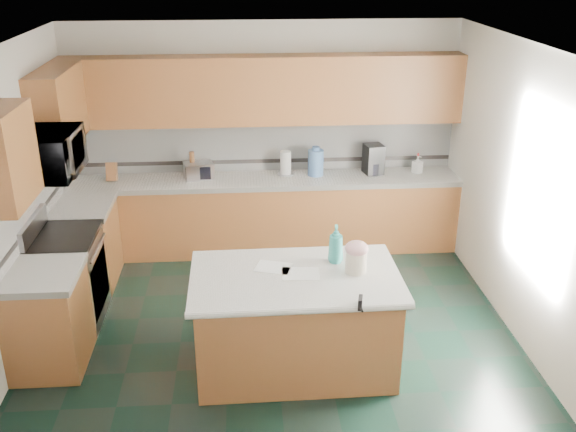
{
  "coord_description": "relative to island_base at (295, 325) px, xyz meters",
  "views": [
    {
      "loc": [
        -0.25,
        -5.19,
        3.47
      ],
      "look_at": [
        0.15,
        0.35,
        1.12
      ],
      "focal_mm": 40.0,
      "sensor_mm": 36.0,
      "label": 1
    }
  ],
  "objects": [
    {
      "name": "clamp_handle",
      "position": [
        0.46,
        -0.57,
        0.48
      ],
      "size": [
        0.02,
        0.07,
        0.02
      ],
      "primitive_type": "cylinder",
      "rotation": [
        1.57,
        0.0,
        0.0
      ],
      "color": "black",
      "rests_on": "island_top"
    },
    {
      "name": "treat_jar_lid",
      "position": [
        0.51,
        0.02,
        0.71
      ],
      "size": [
        0.2,
        0.2,
        0.12
      ],
      "primitive_type": "ellipsoid",
      "color": "#D1959B",
      "rests_on": "treat_jar"
    },
    {
      "name": "left_accent_band",
      "position": [
        -2.44,
        1.0,
        0.61
      ],
      "size": [
        0.01,
        2.3,
        0.05
      ],
      "primitive_type": "cube",
      "color": "black",
      "rests_on": "wall_left"
    },
    {
      "name": "left_backsplash",
      "position": [
        -2.44,
        1.0,
        0.81
      ],
      "size": [
        0.02,
        2.3,
        0.63
      ],
      "primitive_type": "cube",
      "color": "silver",
      "rests_on": "wall_left"
    },
    {
      "name": "utensil_crock",
      "position": [
        -1.01,
        2.53,
        0.55
      ],
      "size": [
        0.1,
        0.1,
        0.13
      ],
      "primitive_type": "cylinder",
      "color": "black",
      "rests_on": "back_countertop"
    },
    {
      "name": "clamp_body",
      "position": [
        0.46,
        -0.51,
        0.5
      ],
      "size": [
        0.05,
        0.11,
        0.09
      ],
      "primitive_type": "cube",
      "rotation": [
        0.0,
        0.0,
        -0.24
      ],
      "color": "black",
      "rests_on": "island_top"
    },
    {
      "name": "toaster_oven_door",
      "position": [
        -0.94,
        2.39,
        0.59
      ],
      "size": [
        0.29,
        0.01,
        0.15
      ],
      "primitive_type": "cube",
      "color": "black",
      "rests_on": "toaster_oven"
    },
    {
      "name": "range_handle",
      "position": [
        -1.83,
        0.95,
        0.35
      ],
      "size": [
        0.02,
        0.66,
        0.02
      ],
      "primitive_type": "cylinder",
      "rotation": [
        1.57,
        0.0,
        0.0
      ],
      "color": "#B7B7BC",
      "rests_on": "range_body"
    },
    {
      "name": "back_upper_cab",
      "position": [
        -0.15,
        2.58,
        1.51
      ],
      "size": [
        4.6,
        0.33,
        0.78
      ],
      "primitive_type": "cube",
      "color": "brown",
      "rests_on": "wall_back"
    },
    {
      "name": "range_cooktop",
      "position": [
        -2.15,
        0.95,
        0.47
      ],
      "size": [
        0.62,
        0.78,
        0.04
      ],
      "primitive_type": "cube",
      "color": "black",
      "rests_on": "range_body"
    },
    {
      "name": "left_upper_cab_rear",
      "position": [
        -2.29,
        1.87,
        1.51
      ],
      "size": [
        0.33,
        1.09,
        0.78
      ],
      "primitive_type": "cube",
      "color": "brown",
      "rests_on": "wall_left"
    },
    {
      "name": "coffee_carafe",
      "position": [
        1.15,
        2.48,
        0.56
      ],
      "size": [
        0.15,
        0.15,
        0.15
      ],
      "primitive_type": "cylinder",
      "color": "black",
      "rests_on": "back_countertop"
    },
    {
      "name": "range_backguard",
      "position": [
        -2.41,
        0.95,
        0.59
      ],
      "size": [
        0.06,
        0.76,
        0.18
      ],
      "primitive_type": "cube",
      "color": "#B7B7BC",
      "rests_on": "range_body"
    },
    {
      "name": "back_backsplash",
      "position": [
        -0.15,
        2.74,
        0.81
      ],
      "size": [
        4.6,
        0.02,
        0.63
      ],
      "primitive_type": "cube",
      "color": "silver",
      "rests_on": "back_countertop"
    },
    {
      "name": "left_counter_rear",
      "position": [
        -2.15,
        1.74,
        0.46
      ],
      "size": [
        0.64,
        0.82,
        0.06
      ],
      "primitive_type": "cube",
      "color": "silver",
      "rests_on": "left_base_cab_rear"
    },
    {
      "name": "treat_jar_knob",
      "position": [
        0.51,
        0.02,
        0.75
      ],
      "size": [
        0.06,
        0.02,
        0.02
      ],
      "primitive_type": "cylinder",
      "rotation": [
        0.0,
        1.57,
        0.0
      ],
      "color": "tan",
      "rests_on": "treat_jar_lid"
    },
    {
      "name": "soap_bottle_back",
      "position": [
        1.69,
        2.5,
        0.6
      ],
      "size": [
        0.14,
        0.14,
        0.22
      ],
      "primitive_type": "imported",
      "rotation": [
        0.0,
        0.0,
        0.61
      ],
      "color": "white",
      "rests_on": "back_countertop"
    },
    {
      "name": "floor",
      "position": [
        -0.15,
        0.45,
        -0.43
      ],
      "size": [
        4.6,
        4.6,
        0.0
      ],
      "primitive_type": "plane",
      "color": "black",
      "rests_on": "ground"
    },
    {
      "name": "wall_back",
      "position": [
        -0.15,
        2.77,
        0.92
      ],
      "size": [
        4.6,
        0.04,
        2.7
      ],
      "primitive_type": "cube",
      "color": "silver",
      "rests_on": "ground"
    },
    {
      "name": "wall_right",
      "position": [
        2.17,
        0.45,
        0.92
      ],
      "size": [
        0.04,
        4.6,
        2.7
      ],
      "primitive_type": "cube",
      "color": "silver",
      "rests_on": "ground"
    },
    {
      "name": "island_bullnose",
      "position": [
        -0.0,
        -0.53,
        0.46
      ],
      "size": [
        1.77,
        0.08,
        0.06
      ],
      "primitive_type": "cylinder",
      "rotation": [
        0.0,
        1.57,
        0.01
      ],
      "color": "silver",
      "rests_on": "island_base"
    },
    {
      "name": "left_upper_cab_front",
      "position": [
        -2.29,
        0.21,
        1.51
      ],
      "size": [
        0.33,
        0.72,
        0.78
      ],
      "primitive_type": "cube",
      "color": "brown",
      "rests_on": "wall_left"
    },
    {
      "name": "paper_towel_base",
      "position": [
        0.09,
        2.55,
        0.5
      ],
      "size": [
        0.19,
        0.19,
        0.01
      ],
      "primitive_type": "cylinder",
      "color": "#B7B7BC",
      "rests_on": "back_countertop"
    },
    {
      "name": "soap_bottle_island",
      "position": [
        0.37,
        0.22,
        0.66
      ],
      "size": [
        0.14,
        0.15,
        0.35
      ],
      "primitive_type": "imported",
      "rotation": [
        0.0,
        0.0,
        -0.09
      ],
      "color": "teal",
      "rests_on": "island_top"
    },
    {
      "name": "knife_block",
      "position": [
        -1.95,
        2.5,
        0.6
      ],
      "size": [
        0.12,
        0.16,
        0.24
      ],
      "primitive_type": "cube",
      "rotation": [
        -0.31,
        0.0,
        -0.03
      ],
      "color": "#472814",
      "rests_on": "back_countertop"
    },
    {
      "name": "island_top",
      "position": [
        0.0,
        0.0,
        0.46
      ],
      "size": [
        1.78,
        1.07,
        0.06
      ],
      "primitive_type": "cube",
      "rotation": [
        0.0,
        0.0,
        0.01
      ],
      "color": "silver",
      "rests_on": "island_base"
    },
    {
      "name": "toaster_oven",
      "position": [
        -0.94,
        2.5,
        0.59
      ],
      "size": [
        0.38,
        0.3,
        0.19
      ],
      "primitive_type": "cube",
      "rotation": [
        0.0,
        0.0,
        0.26
      ],
      "color": "#B7B7BC",
      "rests_on": "back_countertop"
    },
    {
      "name": "range_body",
      "position": [
        -2.15,
        0.95,
        0.01
      ],
      "size": [
        0.6,
        0.76,
        0.88
      ],
      "primitive_type": "cube",
      "color": "#B7B7BC",
      "rests_on": "ground"
    },
    {
      "name": "utensil_bundle",
      "position": [
        -1.01,
        2.53,
        0.71
      ],
      "size": [
        0.06,
        0.06,
        0.19
      ],
      "primitive_type": "cylinder",
      "color": "#472814",
      "rests_on": "utensil_crock"
    },
    {
      "name": "back_countertop",
      "position": [
        -0.15,
        2.45,
        0.46
      ],
      "size": [
        4.6,
        0.64,
        0.06
      ],
      "primitive_type": "cube",
      "color": "silver",
      "rests_on": "back_base_cab"
    },
    {
      "name": "microwave",
      "position": [
        -2.15,
        0.95,
        1.3
      ],
      "size": [
        0.5,
        0.73,
        0.41
      ],
      "primitive_type": "imported",
      "rotation": [
        0.0,
        0.0,
        1.57
      ],
      "color": "#B7B7BC",
      "rests_on": "wall_left"
    },
    {
      "name": "water_jug",
      "position": [
        0.45,
        2.51,
        0.65
      ],
      "size": [
        0.19,
        0.19,
        0.31
      ],
      "primitive_type": "cylinder",
      "color": "#4970A9",
      "rests_on": "back_countertop"
    },
    {
      "name": "left_base_cab_rear",
      "position": [
        -2.15,
        1.74,
        0.0
      ],
      "size": [
        0.6,
        0.82,
        0.86
      ],
      "primitive_type": "cube",
      "color": "brown",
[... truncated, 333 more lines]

